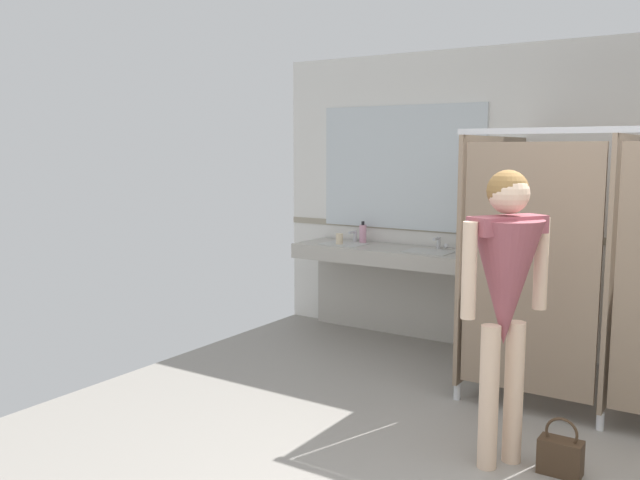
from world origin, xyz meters
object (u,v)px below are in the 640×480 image
(person_standing, at_px, (506,281))
(paper_cup, at_px, (339,239))
(soap_dispenser, at_px, (363,233))
(handbag, at_px, (560,455))

(person_standing, distance_m, paper_cup, 2.91)
(soap_dispenser, relative_size, paper_cup, 1.98)
(person_standing, xyz_separation_m, paper_cup, (-2.23, 1.86, -0.14))
(person_standing, xyz_separation_m, handbag, (0.32, 0.07, -0.96))
(handbag, height_order, soap_dispenser, soap_dispenser)
(handbag, distance_m, soap_dispenser, 3.29)
(soap_dispenser, xyz_separation_m, paper_cup, (-0.12, -0.24, -0.04))
(handbag, bearing_deg, paper_cup, 144.95)
(soap_dispenser, distance_m, paper_cup, 0.27)
(paper_cup, bearing_deg, handbag, -35.05)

